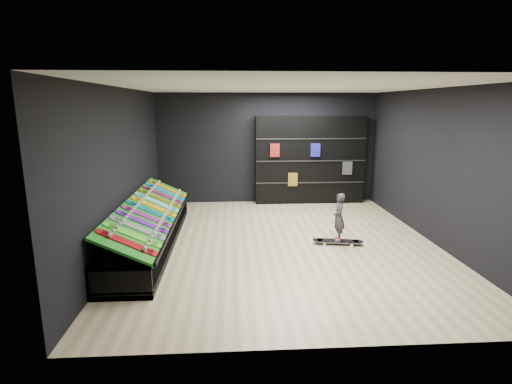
{
  "coord_description": "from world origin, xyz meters",
  "views": [
    {
      "loc": [
        -0.98,
        -7.46,
        2.69
      ],
      "look_at": [
        -0.5,
        0.2,
        1.0
      ],
      "focal_mm": 28.0,
      "sensor_mm": 36.0,
      "label": 1
    }
  ],
  "objects": [
    {
      "name": "wall_right",
      "position": [
        3.0,
        0.0,
        1.5
      ],
      "size": [
        0.02,
        7.0,
        3.0
      ],
      "primitive_type": "cube",
      "color": "black",
      "rests_on": "ground"
    },
    {
      "name": "display_board_1",
      "position": [
        -2.49,
        -1.55,
        0.74
      ],
      "size": [
        0.93,
        0.22,
        0.5
      ],
      "primitive_type": null,
      "rotation": [
        0.0,
        0.44,
        0.0
      ],
      "color": "green",
      "rests_on": "turf_ramp"
    },
    {
      "name": "display_board_10",
      "position": [
        -2.49,
        1.55,
        0.74
      ],
      "size": [
        0.93,
        0.22,
        0.5
      ],
      "primitive_type": null,
      "rotation": [
        0.0,
        0.44,
        0.0
      ],
      "color": "blue",
      "rests_on": "turf_ramp"
    },
    {
      "name": "wall_left",
      "position": [
        -3.0,
        0.0,
        1.5
      ],
      "size": [
        0.02,
        7.0,
        3.0
      ],
      "primitive_type": "cube",
      "color": "black",
      "rests_on": "ground"
    },
    {
      "name": "display_board_4",
      "position": [
        -2.49,
        -0.52,
        0.74
      ],
      "size": [
        0.93,
        0.22,
        0.5
      ],
      "primitive_type": null,
      "rotation": [
        0.0,
        0.44,
        0.0
      ],
      "color": "#2626BF",
      "rests_on": "turf_ramp"
    },
    {
      "name": "wall_front",
      "position": [
        0.0,
        -3.5,
        1.5
      ],
      "size": [
        6.0,
        0.02,
        3.0
      ],
      "primitive_type": "cube",
      "color": "black",
      "rests_on": "ground"
    },
    {
      "name": "display_board_9",
      "position": [
        -2.49,
        1.21,
        0.74
      ],
      "size": [
        0.93,
        0.22,
        0.5
      ],
      "primitive_type": null,
      "rotation": [
        0.0,
        0.44,
        0.0
      ],
      "color": "#E5198C",
      "rests_on": "turf_ramp"
    },
    {
      "name": "display_board_6",
      "position": [
        -2.49,
        0.17,
        0.74
      ],
      "size": [
        0.93,
        0.22,
        0.5
      ],
      "primitive_type": null,
      "rotation": [
        0.0,
        0.44,
        0.0
      ],
      "color": "yellow",
      "rests_on": "turf_ramp"
    },
    {
      "name": "floor_skateboard",
      "position": [
        1.08,
        -0.16,
        0.04
      ],
      "size": [
        1.0,
        0.39,
        0.09
      ],
      "primitive_type": null,
      "rotation": [
        0.0,
        0.0,
        -0.18
      ],
      "color": "black",
      "rests_on": "ground"
    },
    {
      "name": "display_board_3",
      "position": [
        -2.49,
        -0.86,
        0.74
      ],
      "size": [
        0.93,
        0.22,
        0.5
      ],
      "primitive_type": null,
      "rotation": [
        0.0,
        0.44,
        0.0
      ],
      "color": "purple",
      "rests_on": "turf_ramp"
    },
    {
      "name": "display_board_8",
      "position": [
        -2.49,
        0.86,
        0.74
      ],
      "size": [
        0.93,
        0.22,
        0.5
      ],
      "primitive_type": null,
      "rotation": [
        0.0,
        0.44,
        0.0
      ],
      "color": "yellow",
      "rests_on": "turf_ramp"
    },
    {
      "name": "display_board_7",
      "position": [
        -2.49,
        0.52,
        0.74
      ],
      "size": [
        0.93,
        0.22,
        0.5
      ],
      "primitive_type": null,
      "rotation": [
        0.0,
        0.44,
        0.0
      ],
      "color": "#0CB2E5",
      "rests_on": "turf_ramp"
    },
    {
      "name": "turf_ramp",
      "position": [
        -2.5,
        0.0,
        0.71
      ],
      "size": [
        0.92,
        4.5,
        0.46
      ],
      "primitive_type": "cube",
      "rotation": [
        0.0,
        0.44,
        0.0
      ],
      "color": "#115E0E",
      "rests_on": "display_rack"
    },
    {
      "name": "display_board_2",
      "position": [
        -2.49,
        -1.21,
        0.74
      ],
      "size": [
        0.93,
        0.22,
        0.5
      ],
      "primitive_type": null,
      "rotation": [
        0.0,
        0.44,
        0.0
      ],
      "color": "black",
      "rests_on": "turf_ramp"
    },
    {
      "name": "display_board_5",
      "position": [
        -2.49,
        -0.17,
        0.74
      ],
      "size": [
        0.93,
        0.22,
        0.5
      ],
      "primitive_type": null,
      "rotation": [
        0.0,
        0.44,
        0.0
      ],
      "color": "#0C8C99",
      "rests_on": "turf_ramp"
    },
    {
      "name": "floor",
      "position": [
        0.0,
        0.0,
        0.0
      ],
      "size": [
        6.0,
        7.0,
        0.01
      ],
      "primitive_type": "cube",
      "color": "tan",
      "rests_on": "ground"
    },
    {
      "name": "display_board_0",
      "position": [
        -2.49,
        -1.9,
        0.74
      ],
      "size": [
        0.93,
        0.22,
        0.5
      ],
      "primitive_type": null,
      "rotation": [
        0.0,
        0.44,
        0.0
      ],
      "color": "red",
      "rests_on": "turf_ramp"
    },
    {
      "name": "display_rack",
      "position": [
        -2.55,
        0.0,
        0.25
      ],
      "size": [
        0.9,
        4.5,
        0.5
      ],
      "primitive_type": null,
      "color": "black",
      "rests_on": "ground"
    },
    {
      "name": "back_shelving",
      "position": [
        1.18,
        3.32,
        1.19
      ],
      "size": [
        2.98,
        0.35,
        2.39
      ],
      "primitive_type": "cube",
      "color": "black",
      "rests_on": "ground"
    },
    {
      "name": "display_board_11",
      "position": [
        -2.49,
        1.9,
        0.74
      ],
      "size": [
        0.93,
        0.22,
        0.5
      ],
      "primitive_type": null,
      "rotation": [
        0.0,
        0.44,
        0.0
      ],
      "color": "orange",
      "rests_on": "turf_ramp"
    },
    {
      "name": "wall_back",
      "position": [
        0.0,
        3.5,
        1.5
      ],
      "size": [
        6.0,
        0.02,
        3.0
      ],
      "primitive_type": "cube",
      "color": "black",
      "rests_on": "ground"
    },
    {
      "name": "child",
      "position": [
        1.08,
        -0.16,
        0.37
      ],
      "size": [
        0.17,
        0.23,
        0.56
      ],
      "primitive_type": "imported",
      "rotation": [
        0.0,
        0.0,
        -1.67
      ],
      "color": "black",
      "rests_on": "floor_skateboard"
    },
    {
      "name": "ceiling",
      "position": [
        0.0,
        0.0,
        3.0
      ],
      "size": [
        6.0,
        7.0,
        0.01
      ],
      "primitive_type": "cube",
      "color": "white",
      "rests_on": "ground"
    }
  ]
}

